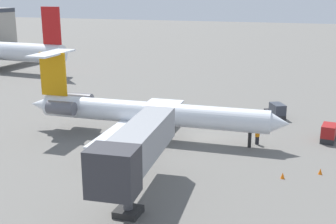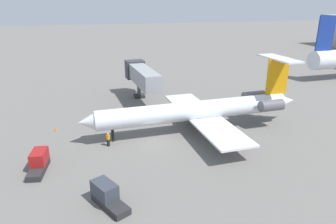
{
  "view_description": "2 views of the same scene",
  "coord_description": "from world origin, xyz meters",
  "px_view_note": "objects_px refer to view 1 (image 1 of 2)",
  "views": [
    {
      "loc": [
        -43.98,
        -10.89,
        15.52
      ],
      "look_at": [
        -4.19,
        3.0,
        3.95
      ],
      "focal_mm": 46.48,
      "sensor_mm": 36.0,
      "label": 1
    },
    {
      "loc": [
        33.88,
        -6.67,
        16.21
      ],
      "look_at": [
        -3.33,
        2.69,
        2.28
      ],
      "focal_mm": 33.01,
      "sensor_mm": 36.0,
      "label": 2
    }
  ],
  "objects_px": {
    "traffic_cone_near": "(283,175)",
    "regional_jet": "(142,112)",
    "ground_crew_marshaller": "(257,137)",
    "traffic_cone_mid": "(320,171)",
    "jet_bridge": "(135,150)",
    "baggage_tug_lead": "(276,111)",
    "baggage_tug_trailing": "(329,133)"
  },
  "relations": [
    {
      "from": "traffic_cone_near",
      "to": "traffic_cone_mid",
      "type": "height_order",
      "value": "same"
    },
    {
      "from": "baggage_tug_trailing",
      "to": "traffic_cone_mid",
      "type": "relative_size",
      "value": 7.52
    },
    {
      "from": "regional_jet",
      "to": "traffic_cone_mid",
      "type": "distance_m",
      "value": 19.52
    },
    {
      "from": "regional_jet",
      "to": "traffic_cone_mid",
      "type": "bearing_deg",
      "value": -102.87
    },
    {
      "from": "ground_crew_marshaller",
      "to": "regional_jet",
      "type": "bearing_deg",
      "value": 98.19
    },
    {
      "from": "jet_bridge",
      "to": "traffic_cone_mid",
      "type": "xyz_separation_m",
      "value": [
        10.6,
        -13.21,
        -4.1
      ]
    },
    {
      "from": "ground_crew_marshaller",
      "to": "traffic_cone_mid",
      "type": "xyz_separation_m",
      "value": [
        -6.1,
        -6.42,
        -0.58
      ]
    },
    {
      "from": "ground_crew_marshaller",
      "to": "baggage_tug_trailing",
      "type": "xyz_separation_m",
      "value": [
        3.77,
        -7.15,
        -0.02
      ]
    },
    {
      "from": "ground_crew_marshaller",
      "to": "traffic_cone_mid",
      "type": "bearing_deg",
      "value": -133.5
    },
    {
      "from": "baggage_tug_trailing",
      "to": "traffic_cone_near",
      "type": "distance_m",
      "value": 12.52
    },
    {
      "from": "ground_crew_marshaller",
      "to": "traffic_cone_near",
      "type": "height_order",
      "value": "ground_crew_marshaller"
    },
    {
      "from": "traffic_cone_near",
      "to": "traffic_cone_mid",
      "type": "bearing_deg",
      "value": -56.27
    },
    {
      "from": "ground_crew_marshaller",
      "to": "traffic_cone_near",
      "type": "relative_size",
      "value": 3.07
    },
    {
      "from": "baggage_tug_trailing",
      "to": "traffic_cone_near",
      "type": "bearing_deg",
      "value": 162.31
    },
    {
      "from": "traffic_cone_mid",
      "to": "baggage_tug_trailing",
      "type": "bearing_deg",
      "value": -4.23
    },
    {
      "from": "traffic_cone_mid",
      "to": "regional_jet",
      "type": "bearing_deg",
      "value": 77.13
    },
    {
      "from": "regional_jet",
      "to": "traffic_cone_near",
      "type": "height_order",
      "value": "regional_jet"
    },
    {
      "from": "traffic_cone_near",
      "to": "baggage_tug_trailing",
      "type": "bearing_deg",
      "value": -17.69
    },
    {
      "from": "jet_bridge",
      "to": "traffic_cone_mid",
      "type": "bearing_deg",
      "value": -51.27
    },
    {
      "from": "ground_crew_marshaller",
      "to": "baggage_tug_trailing",
      "type": "bearing_deg",
      "value": -62.23
    },
    {
      "from": "baggage_tug_lead",
      "to": "traffic_cone_mid",
      "type": "bearing_deg",
      "value": -162.09
    },
    {
      "from": "ground_crew_marshaller",
      "to": "baggage_tug_lead",
      "type": "bearing_deg",
      "value": -4.25
    },
    {
      "from": "traffic_cone_near",
      "to": "jet_bridge",
      "type": "bearing_deg",
      "value": 130.13
    },
    {
      "from": "ground_crew_marshaller",
      "to": "traffic_cone_mid",
      "type": "distance_m",
      "value": 8.87
    },
    {
      "from": "traffic_cone_near",
      "to": "regional_jet",
      "type": "bearing_deg",
      "value": 68.06
    },
    {
      "from": "traffic_cone_near",
      "to": "traffic_cone_mid",
      "type": "relative_size",
      "value": 1.0
    },
    {
      "from": "jet_bridge",
      "to": "baggage_tug_lead",
      "type": "xyz_separation_m",
      "value": [
        27.89,
        -7.62,
        -3.54
      ]
    },
    {
      "from": "baggage_tug_lead",
      "to": "ground_crew_marshaller",
      "type": "bearing_deg",
      "value": 175.75
    },
    {
      "from": "ground_crew_marshaller",
      "to": "traffic_cone_near",
      "type": "xyz_separation_m",
      "value": [
        -8.15,
        -3.35,
        -0.58
      ]
    },
    {
      "from": "regional_jet",
      "to": "jet_bridge",
      "type": "relative_size",
      "value": 2.23
    },
    {
      "from": "regional_jet",
      "to": "baggage_tug_trailing",
      "type": "distance_m",
      "value": 20.46
    },
    {
      "from": "jet_bridge",
      "to": "baggage_tug_lead",
      "type": "bearing_deg",
      "value": -15.28
    }
  ]
}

